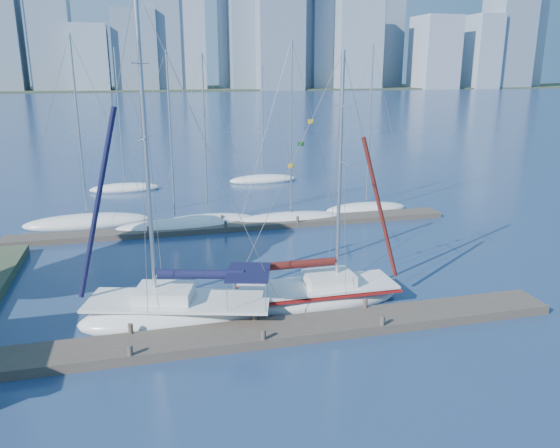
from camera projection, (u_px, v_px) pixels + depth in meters
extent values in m
plane|color=navy|center=(259.00, 338.00, 22.13)|extent=(700.00, 700.00, 0.00)
cube|color=#433931|center=(259.00, 334.00, 22.08)|extent=(26.00, 2.00, 0.40)
cube|color=#433931|center=(238.00, 226.00, 37.48)|extent=(30.00, 1.80, 0.36)
cube|color=#38472D|center=(145.00, 89.00, 320.64)|extent=(800.00, 100.00, 1.50)
ellipsoid|color=white|center=(179.00, 315.00, 23.60)|extent=(8.85, 4.95, 1.48)
cube|color=white|center=(179.00, 301.00, 23.41)|extent=(8.19, 4.57, 0.12)
cube|color=white|center=(164.00, 293.00, 23.33)|extent=(2.76, 2.37, 0.54)
cylinder|color=silver|center=(146.00, 155.00, 21.73)|extent=(0.18, 0.18, 12.50)
cylinder|color=silver|center=(201.00, 276.00, 23.08)|extent=(3.86, 1.18, 0.10)
cylinder|color=#0F1234|center=(201.00, 274.00, 23.05)|extent=(3.64, 1.38, 0.39)
cube|color=#0F1234|center=(248.00, 272.00, 22.97)|extent=(2.34, 2.74, 0.08)
ellipsoid|color=white|center=(318.00, 298.00, 25.40)|extent=(7.81, 2.57, 1.37)
cube|color=white|center=(318.00, 286.00, 25.23)|extent=(7.23, 2.37, 0.11)
cube|color=white|center=(329.00, 278.00, 25.27)|extent=(2.19, 1.67, 0.50)
cylinder|color=silver|center=(340.00, 173.00, 24.02)|extent=(0.16, 0.16, 10.37)
cylinder|color=silver|center=(299.00, 266.00, 24.73)|extent=(3.70, 0.10, 0.09)
cylinder|color=#47130F|center=(299.00, 264.00, 24.70)|extent=(3.40, 0.37, 0.36)
cube|color=maroon|center=(318.00, 289.00, 25.27)|extent=(7.40, 2.47, 0.09)
ellipsoid|color=white|center=(88.00, 223.00, 38.08)|extent=(8.92, 4.44, 1.23)
cylinder|color=silver|center=(78.00, 126.00, 36.26)|extent=(0.13, 0.13, 11.64)
ellipsoid|color=white|center=(176.00, 227.00, 37.04)|extent=(8.51, 3.59, 1.13)
cylinder|color=silver|center=(171.00, 136.00, 35.37)|extent=(0.12, 0.12, 10.68)
ellipsoid|color=white|center=(208.00, 222.00, 38.36)|extent=(7.20, 3.25, 1.09)
cylinder|color=silver|center=(205.00, 135.00, 36.71)|extent=(0.12, 0.12, 10.59)
ellipsoid|color=white|center=(291.00, 219.00, 39.04)|extent=(8.35, 4.68, 1.06)
cylinder|color=silver|center=(291.00, 128.00, 37.27)|extent=(0.12, 0.12, 11.49)
ellipsoid|color=white|center=(366.00, 209.00, 41.93)|extent=(6.53, 2.20, 1.04)
cylinder|color=silver|center=(370.00, 124.00, 40.19)|extent=(0.11, 0.11, 11.37)
ellipsoid|color=white|center=(125.00, 189.00, 49.23)|extent=(6.36, 2.71, 1.01)
cylinder|color=silver|center=(119.00, 116.00, 47.47)|extent=(0.11, 0.11, 11.45)
ellipsoid|color=white|center=(263.00, 180.00, 53.13)|extent=(6.65, 2.22, 1.04)
cylinder|color=silver|center=(263.00, 120.00, 51.57)|extent=(0.11, 0.11, 10.01)
cube|color=#909AAD|center=(53.00, 56.00, 294.62)|extent=(14.65, 17.61, 36.11)
cube|color=#7E91A3|center=(91.00, 58.00, 277.31)|extent=(17.17, 19.81, 32.92)
cube|color=slate|center=(135.00, 51.00, 283.05)|extent=(22.31, 16.86, 40.58)
cube|color=#909AAD|center=(182.00, 14.00, 286.68)|extent=(21.66, 14.99, 77.68)
cube|color=#7E91A3|center=(235.00, 26.00, 309.27)|extent=(17.71, 17.46, 68.96)
cube|color=slate|center=(279.00, 25.00, 289.63)|extent=(24.49, 18.95, 67.10)
cube|color=#909AAD|center=(307.00, 38.00, 311.00)|extent=(15.31, 17.11, 56.67)
cube|color=#7E91A3|center=(356.00, 42.00, 303.40)|extent=(24.97, 18.80, 51.33)
cube|color=slate|center=(385.00, 42.00, 338.23)|extent=(16.64, 17.52, 54.81)
cube|color=#909AAD|center=(434.00, 53.00, 315.70)|extent=(21.72, 23.94, 40.42)
cube|color=#7E91A3|center=(481.00, 52.00, 322.82)|extent=(15.64, 21.38, 41.76)
cube|color=slate|center=(510.00, 15.00, 324.52)|extent=(22.89, 23.60, 84.98)
cube|color=#909AAD|center=(527.00, 28.00, 350.68)|extent=(17.04, 17.08, 73.04)
cube|color=slate|center=(160.00, 10.00, 283.95)|extent=(18.40, 18.00, 81.55)
cube|color=slate|center=(324.00, 20.00, 306.03)|extent=(16.32, 18.00, 75.89)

